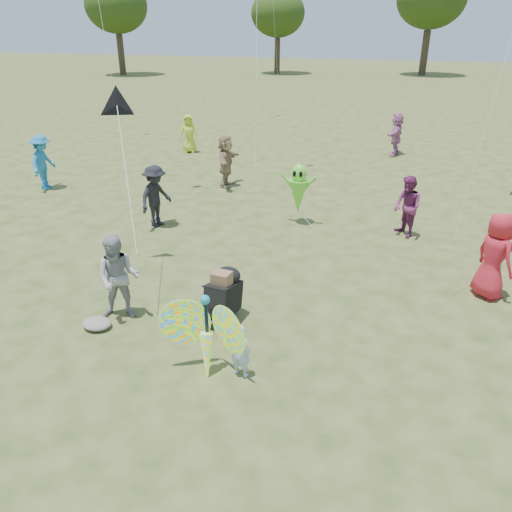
{
  "coord_description": "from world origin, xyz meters",
  "views": [
    {
      "loc": [
        2.55,
        -7.01,
        5.28
      ],
      "look_at": [
        -0.2,
        1.5,
        1.1
      ],
      "focal_mm": 35.0,
      "sensor_mm": 36.0,
      "label": 1
    }
  ],
  "objects_px": {
    "adult_man": "(118,278)",
    "crowd_g": "(189,134)",
    "crowd_e": "(407,207)",
    "child_girl": "(240,351)",
    "crowd_d": "(226,161)",
    "crowd_j": "(396,134)",
    "crowd_a": "(494,256)",
    "crowd_b": "(156,196)",
    "crowd_i": "(43,162)",
    "butterfly_kite": "(206,336)",
    "alien_kite": "(298,191)",
    "jogging_stroller": "(224,293)"
  },
  "relations": [
    {
      "from": "crowd_j",
      "to": "butterfly_kite",
      "type": "bearing_deg",
      "value": -0.73
    },
    {
      "from": "adult_man",
      "to": "jogging_stroller",
      "type": "bearing_deg",
      "value": -4.26
    },
    {
      "from": "adult_man",
      "to": "crowd_i",
      "type": "bearing_deg",
      "value": 118.17
    },
    {
      "from": "crowd_a",
      "to": "crowd_j",
      "type": "distance_m",
      "value": 12.72
    },
    {
      "from": "crowd_e",
      "to": "crowd_g",
      "type": "height_order",
      "value": "crowd_e"
    },
    {
      "from": "child_girl",
      "to": "crowd_b",
      "type": "xyz_separation_m",
      "value": [
        -4.5,
        5.6,
        0.4
      ]
    },
    {
      "from": "crowd_g",
      "to": "jogging_stroller",
      "type": "distance_m",
      "value": 14.23
    },
    {
      "from": "crowd_a",
      "to": "jogging_stroller",
      "type": "relative_size",
      "value": 1.7
    },
    {
      "from": "alien_kite",
      "to": "adult_man",
      "type": "bearing_deg",
      "value": -108.71
    },
    {
      "from": "crowd_b",
      "to": "crowd_i",
      "type": "xyz_separation_m",
      "value": [
        -5.42,
        2.0,
        0.06
      ]
    },
    {
      "from": "butterfly_kite",
      "to": "crowd_b",
      "type": "bearing_deg",
      "value": 124.88
    },
    {
      "from": "crowd_i",
      "to": "alien_kite",
      "type": "bearing_deg",
      "value": -102.36
    },
    {
      "from": "crowd_e",
      "to": "adult_man",
      "type": "bearing_deg",
      "value": -75.21
    },
    {
      "from": "crowd_g",
      "to": "crowd_j",
      "type": "xyz_separation_m",
      "value": [
        8.78,
        2.44,
        0.07
      ]
    },
    {
      "from": "crowd_g",
      "to": "crowd_i",
      "type": "bearing_deg",
      "value": -126.56
    },
    {
      "from": "crowd_j",
      "to": "jogging_stroller",
      "type": "height_order",
      "value": "crowd_j"
    },
    {
      "from": "crowd_a",
      "to": "crowd_b",
      "type": "bearing_deg",
      "value": 43.01
    },
    {
      "from": "crowd_j",
      "to": "jogging_stroller",
      "type": "relative_size",
      "value": 1.64
    },
    {
      "from": "crowd_i",
      "to": "crowd_b",
      "type": "bearing_deg",
      "value": -119.3
    },
    {
      "from": "child_girl",
      "to": "crowd_e",
      "type": "height_order",
      "value": "crowd_e"
    },
    {
      "from": "crowd_b",
      "to": "butterfly_kite",
      "type": "bearing_deg",
      "value": -132.52
    },
    {
      "from": "crowd_e",
      "to": "crowd_j",
      "type": "xyz_separation_m",
      "value": [
        -0.89,
        9.55,
        0.07
      ]
    },
    {
      "from": "crowd_a",
      "to": "crowd_g",
      "type": "relative_size",
      "value": 1.12
    },
    {
      "from": "crowd_b",
      "to": "butterfly_kite",
      "type": "distance_m",
      "value": 6.89
    },
    {
      "from": "crowd_e",
      "to": "crowd_j",
      "type": "height_order",
      "value": "crowd_j"
    },
    {
      "from": "crowd_i",
      "to": "jogging_stroller",
      "type": "xyz_separation_m",
      "value": [
        9.06,
        -6.11,
        -0.32
      ]
    },
    {
      "from": "child_girl",
      "to": "alien_kite",
      "type": "distance_m",
      "value": 7.12
    },
    {
      "from": "adult_man",
      "to": "crowd_g",
      "type": "xyz_separation_m",
      "value": [
        -4.61,
        13.13,
        -0.04
      ]
    },
    {
      "from": "child_girl",
      "to": "crowd_g",
      "type": "xyz_separation_m",
      "value": [
        -7.43,
        14.11,
        0.34
      ]
    },
    {
      "from": "crowd_g",
      "to": "crowd_e",
      "type": "bearing_deg",
      "value": -51.9
    },
    {
      "from": "crowd_b",
      "to": "crowd_j",
      "type": "bearing_deg",
      "value": -15.55
    },
    {
      "from": "child_girl",
      "to": "crowd_i",
      "type": "distance_m",
      "value": 12.5
    },
    {
      "from": "crowd_a",
      "to": "crowd_e",
      "type": "height_order",
      "value": "crowd_a"
    },
    {
      "from": "child_girl",
      "to": "butterfly_kite",
      "type": "xyz_separation_m",
      "value": [
        -0.56,
        -0.05,
        0.2
      ]
    },
    {
      "from": "crowd_e",
      "to": "crowd_g",
      "type": "relative_size",
      "value": 1.0
    },
    {
      "from": "crowd_g",
      "to": "child_girl",
      "type": "bearing_deg",
      "value": -77.85
    },
    {
      "from": "crowd_d",
      "to": "crowd_i",
      "type": "distance_m",
      "value": 6.3
    },
    {
      "from": "crowd_a",
      "to": "crowd_d",
      "type": "distance_m",
      "value": 9.9
    },
    {
      "from": "crowd_a",
      "to": "crowd_g",
      "type": "xyz_separation_m",
      "value": [
        -11.53,
        9.98,
        -0.1
      ]
    },
    {
      "from": "child_girl",
      "to": "crowd_d",
      "type": "distance_m",
      "value": 10.59
    },
    {
      "from": "child_girl",
      "to": "jogging_stroller",
      "type": "relative_size",
      "value": 0.89
    },
    {
      "from": "jogging_stroller",
      "to": "alien_kite",
      "type": "xyz_separation_m",
      "value": [
        0.1,
        5.58,
        0.36
      ]
    },
    {
      "from": "alien_kite",
      "to": "crowd_g",
      "type": "bearing_deg",
      "value": 133.47
    },
    {
      "from": "child_girl",
      "to": "crowd_d",
      "type": "height_order",
      "value": "crowd_d"
    },
    {
      "from": "child_girl",
      "to": "crowd_a",
      "type": "relative_size",
      "value": 0.52
    },
    {
      "from": "crowd_j",
      "to": "child_girl",
      "type": "bearing_deg",
      "value": 1.18
    },
    {
      "from": "crowd_b",
      "to": "crowd_j",
      "type": "distance_m",
      "value": 12.42
    },
    {
      "from": "crowd_j",
      "to": "crowd_e",
      "type": "bearing_deg",
      "value": 11.21
    },
    {
      "from": "butterfly_kite",
      "to": "crowd_a",
      "type": "bearing_deg",
      "value": 41.84
    },
    {
      "from": "child_girl",
      "to": "crowd_d",
      "type": "xyz_separation_m",
      "value": [
        -4.01,
        9.8,
        0.42
      ]
    }
  ]
}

